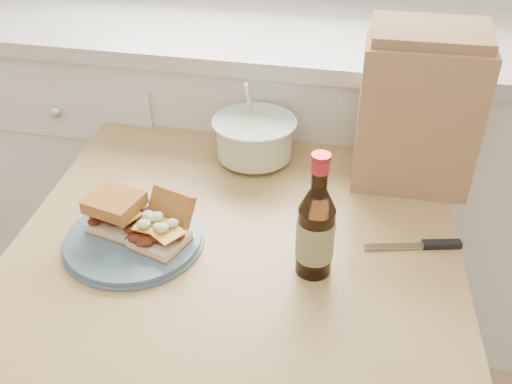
% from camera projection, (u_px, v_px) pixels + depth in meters
% --- Properties ---
extents(cabinet_run, '(2.50, 0.64, 0.94)m').
position_uv_depth(cabinet_run, '(258.00, 161.00, 1.89)').
color(cabinet_run, silver).
rests_on(cabinet_run, ground).
extents(dining_table, '(0.94, 0.94, 0.73)m').
position_uv_depth(dining_table, '(238.00, 274.00, 1.21)').
color(dining_table, tan).
rests_on(dining_table, ground).
extents(plate, '(0.27, 0.27, 0.02)m').
position_uv_depth(plate, '(134.00, 239.00, 1.12)').
color(plate, '#496276').
rests_on(plate, dining_table).
extents(sandwich_left, '(0.12, 0.11, 0.07)m').
position_uv_depth(sandwich_left, '(116.00, 212.00, 1.12)').
color(sandwich_left, beige).
rests_on(sandwich_left, plate).
extents(sandwich_right, '(0.12, 0.16, 0.08)m').
position_uv_depth(sandwich_right, '(163.00, 226.00, 1.10)').
color(sandwich_right, beige).
rests_on(sandwich_right, plate).
extents(coleslaw_bowl, '(0.20, 0.20, 0.20)m').
position_uv_depth(coleslaw_bowl, '(254.00, 140.00, 1.36)').
color(coleslaw_bowl, silver).
rests_on(coleslaw_bowl, dining_table).
extents(beer_bottle, '(0.07, 0.07, 0.25)m').
position_uv_depth(beer_bottle, '(316.00, 230.00, 1.01)').
color(beer_bottle, black).
rests_on(beer_bottle, dining_table).
extents(knife, '(0.19, 0.06, 0.01)m').
position_uv_depth(knife, '(429.00, 245.00, 1.11)').
color(knife, silver).
rests_on(knife, dining_table).
extents(paper_bag, '(0.26, 0.17, 0.33)m').
position_uv_depth(paper_bag, '(417.00, 115.00, 1.23)').
color(paper_bag, '#9F774D').
rests_on(paper_bag, dining_table).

